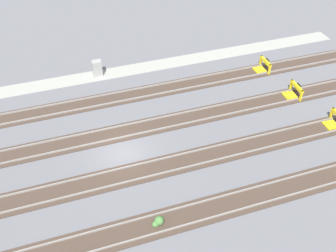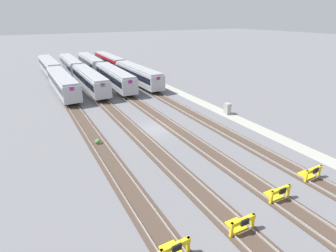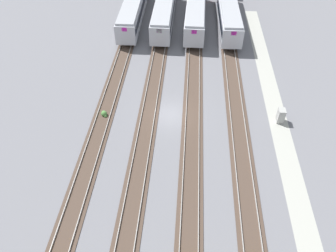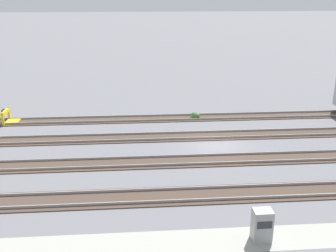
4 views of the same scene
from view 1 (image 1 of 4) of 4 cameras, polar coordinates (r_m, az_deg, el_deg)
name	(u,v)px [view 1 (image 1 of 4)]	position (r m, az deg, el deg)	size (l,w,h in m)	color
ground_plane	(124,153)	(31.28, -6.47, -3.90)	(400.00, 400.00, 0.00)	slate
service_walkway	(96,76)	(40.36, -10.35, 7.18)	(54.00, 2.00, 0.01)	#9E9E93
rail_track_nearest	(105,100)	(36.76, -9.12, 3.72)	(90.00, 2.23, 0.21)	#47382D
rail_track_near_inner	(117,133)	(33.01, -7.45, -1.05)	(90.00, 2.24, 0.21)	#47382D
rail_track_middle	(131,174)	(29.59, -5.37, -6.97)	(90.00, 2.24, 0.21)	#47382D
rail_track_far_inner	(150,226)	(26.60, -2.70, -14.32)	(90.00, 2.23, 0.21)	#47382D
bumper_stop_nearest_track	(263,66)	(41.43, 13.59, 8.46)	(1.34, 2.00, 1.22)	yellow
bumper_stop_near_inner_track	(293,91)	(38.44, 17.75, 4.81)	(1.38, 2.01, 1.22)	yellow
bumper_stop_middle_track	(335,121)	(36.14, 23.11, 0.71)	(1.37, 2.01, 1.22)	yellow
electrical_cabinet	(97,68)	(40.04, -10.24, 8.27)	(0.90, 0.73, 1.60)	#9E9E99
weed_clump	(159,221)	(26.56, -1.38, -13.66)	(0.92, 0.70, 0.64)	#4C7F3D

